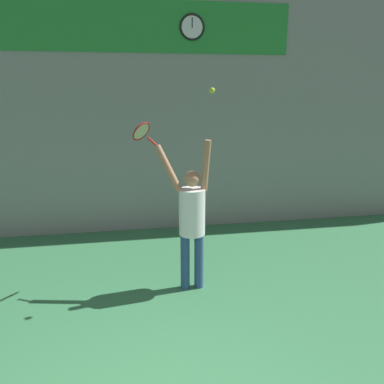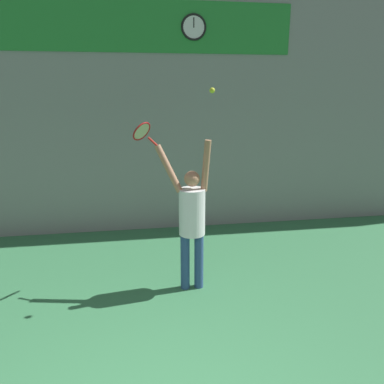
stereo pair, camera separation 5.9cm
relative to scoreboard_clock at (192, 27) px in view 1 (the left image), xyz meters
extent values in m
cube|color=gray|center=(-1.19, 0.08, -1.42)|extent=(18.00, 0.10, 5.00)
cube|color=#288C38|center=(-1.19, 0.02, 0.00)|extent=(6.12, 0.02, 0.91)
cylinder|color=white|center=(0.00, 0.00, 0.00)|extent=(0.43, 0.02, 0.43)
torus|color=black|center=(0.00, 0.00, 0.00)|extent=(0.47, 0.04, 0.47)
cube|color=black|center=(0.00, -0.01, 0.08)|extent=(0.02, 0.01, 0.17)
cylinder|color=#2D4C7F|center=(-0.53, -2.50, -3.51)|extent=(0.13, 0.13, 0.84)
cylinder|color=#2D4C7F|center=(-0.33, -2.50, -3.51)|extent=(0.13, 0.13, 0.84)
cylinder|color=white|center=(-0.43, -2.50, -2.76)|extent=(0.37, 0.37, 0.66)
sphere|color=tan|center=(-0.43, -2.50, -2.29)|extent=(0.22, 0.22, 0.22)
cylinder|color=tan|center=(-0.25, -2.52, -2.11)|extent=(0.17, 0.16, 0.71)
cylinder|color=tan|center=(-0.74, -2.38, -2.16)|extent=(0.40, 0.35, 0.65)
cylinder|color=red|center=(-0.93, -2.21, -1.81)|extent=(0.15, 0.14, 0.13)
torus|color=red|center=(-1.08, -2.07, -1.68)|extent=(0.35, 0.35, 0.27)
cylinder|color=beige|center=(-1.08, -2.07, -1.68)|extent=(0.29, 0.29, 0.23)
sphere|color=#CCDB2D|center=(-0.19, -2.58, -1.13)|extent=(0.07, 0.07, 0.07)
camera|label=1|loc=(-1.27, -7.36, -1.13)|focal=35.00mm
camera|label=2|loc=(-1.22, -7.37, -1.13)|focal=35.00mm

